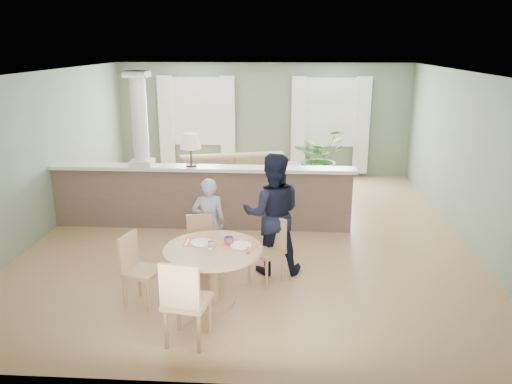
# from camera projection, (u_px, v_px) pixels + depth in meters

# --- Properties ---
(ground) EXTENTS (8.00, 8.00, 0.00)m
(ground) POSITION_uv_depth(u_px,v_px,m) (252.00, 232.00, 8.61)
(ground) COLOR tan
(ground) RESTS_ON ground
(room_shell) EXTENTS (7.02, 8.02, 2.71)m
(room_shell) POSITION_uv_depth(u_px,v_px,m) (252.00, 122.00, 8.69)
(room_shell) COLOR gray
(room_shell) RESTS_ON ground
(pony_wall) EXTENTS (5.32, 0.38, 2.70)m
(pony_wall) POSITION_uv_depth(u_px,v_px,m) (196.00, 189.00, 8.66)
(pony_wall) COLOR #77594C
(pony_wall) RESTS_ON ground
(sofa) EXTENTS (3.13, 1.82, 0.86)m
(sofa) POSITION_uv_depth(u_px,v_px,m) (236.00, 178.00, 10.45)
(sofa) COLOR olive
(sofa) RESTS_ON ground
(houseplant) EXTENTS (1.57, 1.58, 1.33)m
(houseplant) POSITION_uv_depth(u_px,v_px,m) (319.00, 157.00, 11.23)
(houseplant) COLOR #2F5C25
(houseplant) RESTS_ON ground
(dining_table) EXTENTS (1.22, 1.22, 0.83)m
(dining_table) POSITION_uv_depth(u_px,v_px,m) (214.00, 259.00, 6.13)
(dining_table) COLOR tan
(dining_table) RESTS_ON ground
(chair_far_boy) EXTENTS (0.46, 0.46, 0.84)m
(chair_far_boy) POSITION_uv_depth(u_px,v_px,m) (200.00, 242.00, 6.98)
(chair_far_boy) COLOR tan
(chair_far_boy) RESTS_ON ground
(chair_far_man) EXTENTS (0.57, 0.57, 0.89)m
(chair_far_man) POSITION_uv_depth(u_px,v_px,m) (270.00, 246.00, 6.77)
(chair_far_man) COLOR tan
(chair_far_man) RESTS_ON ground
(chair_near) EXTENTS (0.52, 0.52, 1.00)m
(chair_near) POSITION_uv_depth(u_px,v_px,m) (185.00, 299.00, 5.24)
(chair_near) COLOR tan
(chair_near) RESTS_ON ground
(chair_side) EXTENTS (0.51, 0.51, 0.90)m
(chair_side) POSITION_uv_depth(u_px,v_px,m) (137.00, 266.00, 6.15)
(chair_side) COLOR tan
(chair_side) RESTS_ON ground
(child_person) EXTENTS (0.53, 0.40, 1.32)m
(child_person) POSITION_uv_depth(u_px,v_px,m) (209.00, 223.00, 7.17)
(child_person) COLOR gray
(child_person) RESTS_ON ground
(man_person) EXTENTS (0.87, 0.69, 1.72)m
(man_person) POSITION_uv_depth(u_px,v_px,m) (272.00, 214.00, 6.92)
(man_person) COLOR black
(man_person) RESTS_ON ground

